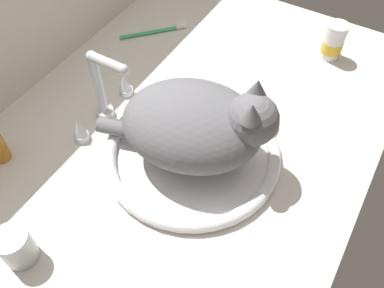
# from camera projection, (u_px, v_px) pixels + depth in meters

# --- Properties ---
(countertop) EXTENTS (1.17, 0.77, 0.03)m
(countertop) POSITION_uv_depth(u_px,v_px,m) (181.00, 141.00, 0.91)
(countertop) COLOR silver
(countertop) RESTS_ON ground
(backsplash_wall) EXTENTS (1.17, 0.02, 0.45)m
(backsplash_wall) POSITION_uv_depth(u_px,v_px,m) (17.00, 3.00, 0.87)
(backsplash_wall) COLOR silver
(backsplash_wall) RESTS_ON ground
(sink_basin) EXTENTS (0.36, 0.36, 0.03)m
(sink_basin) POSITION_uv_depth(u_px,v_px,m) (192.00, 153.00, 0.85)
(sink_basin) COLOR white
(sink_basin) RESTS_ON countertop
(faucet) EXTENTS (0.19, 0.11, 0.18)m
(faucet) POSITION_uv_depth(u_px,v_px,m) (103.00, 94.00, 0.88)
(faucet) COLOR silver
(faucet) RESTS_ON countertop
(cat) EXTENTS (0.27, 0.36, 0.18)m
(cat) POSITION_uv_depth(u_px,v_px,m) (201.00, 125.00, 0.78)
(cat) COLOR slate
(cat) RESTS_ON sink_basin
(pill_bottle) EXTENTS (0.05, 0.05, 0.10)m
(pill_bottle) POSITION_uv_depth(u_px,v_px,m) (333.00, 42.00, 1.03)
(pill_bottle) COLOR white
(pill_bottle) RESTS_ON countertop
(metal_jar) EXTENTS (0.06, 0.06, 0.07)m
(metal_jar) POSITION_uv_depth(u_px,v_px,m) (16.00, 247.00, 0.70)
(metal_jar) COLOR #B2B5BA
(metal_jar) RESTS_ON countertop
(toothbrush) EXTENTS (0.14, 0.13, 0.02)m
(toothbrush) POSITION_uv_depth(u_px,v_px,m) (155.00, 31.00, 1.12)
(toothbrush) COLOR #3FB266
(toothbrush) RESTS_ON countertop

